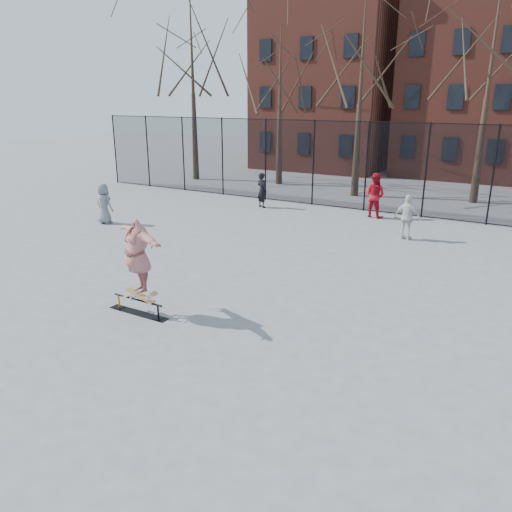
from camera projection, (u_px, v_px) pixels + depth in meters
The scene contains 11 objects.
ground at pixel (235, 321), 11.59m from camera, with size 100.00×100.00×0.00m, color slate.
skate_rail at pixel (138, 308), 11.95m from camera, with size 1.70×0.26×0.37m.
skateboard at pixel (141, 298), 11.81m from camera, with size 0.86×0.21×0.10m, color olive, non-canonical shape.
skater at pixel (138, 261), 11.53m from camera, with size 2.13×0.58×1.74m, color #733D99.
bystander_grey at pixel (104, 204), 20.38m from camera, with size 0.81×0.52×1.65m, color slate.
bystander_black at pixel (262, 190), 23.40m from camera, with size 0.59×0.39×1.63m, color black.
bystander_red at pixel (375, 195), 21.43m from camera, with size 0.93×0.72×1.91m, color #A20E1B.
bystander_white at pixel (407, 217), 18.03m from camera, with size 0.96×0.40×1.65m, color silver.
fence at pixel (397, 168), 21.63m from camera, with size 34.03×0.07×4.00m.
tree_row at pixel (426, 45), 23.54m from camera, with size 33.66×7.46×10.67m.
rowhouses at pixel (473, 79), 30.72m from camera, with size 29.00×7.00×13.00m.
Camera 1 is at (5.82, -8.86, 4.94)m, focal length 35.00 mm.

